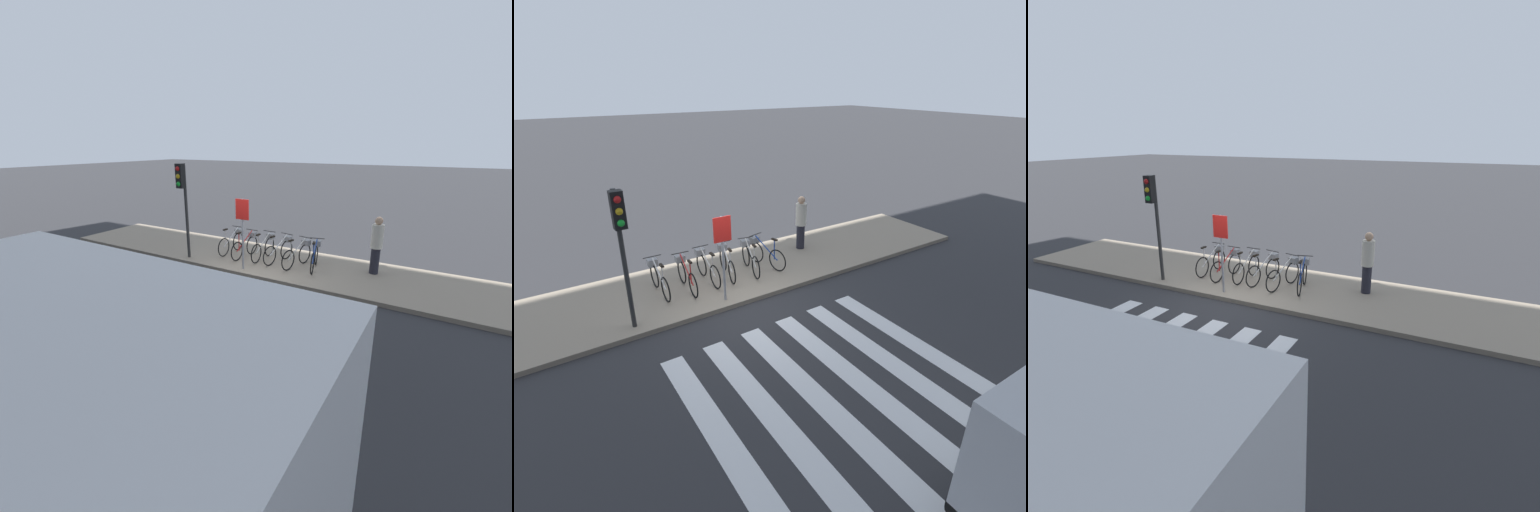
{
  "view_description": "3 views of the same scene",
  "coord_description": "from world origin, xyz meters",
  "views": [
    {
      "loc": [
        5.0,
        -8.02,
        3.79
      ],
      "look_at": [
        0.15,
        0.21,
        0.65
      ],
      "focal_mm": 24.0,
      "sensor_mm": 36.0,
      "label": 1
    },
    {
      "loc": [
        -4.06,
        -7.49,
        5.1
      ],
      "look_at": [
        1.2,
        0.68,
        0.78
      ],
      "focal_mm": 28.0,
      "sensor_mm": 36.0,
      "label": 2
    },
    {
      "loc": [
        5.56,
        -8.2,
        4.3
      ],
      "look_at": [
        1.21,
        0.87,
        1.21
      ],
      "focal_mm": 28.0,
      "sensor_mm": 36.0,
      "label": 3
    }
  ],
  "objects": [
    {
      "name": "ground_plane",
      "position": [
        0.0,
        0.0,
        0.0
      ],
      "size": [
        120.0,
        120.0,
        0.0
      ],
      "primitive_type": "plane",
      "color": "#2D2D30"
    },
    {
      "name": "sidewalk",
      "position": [
        0.0,
        1.53,
        0.06
      ],
      "size": [
        16.23,
        3.05,
        0.12
      ],
      "color": "gray",
      "rests_on": "ground_plane"
    },
    {
      "name": "road_crosswalk",
      "position": [
        -0.0,
        -5.04,
        0.0
      ],
      "size": [
        4.95,
        8.0,
        0.01
      ],
      "color": "silver",
      "rests_on": "ground_plane"
    },
    {
      "name": "parked_bicycle_0",
      "position": [
        -1.59,
        1.55,
        0.54
      ],
      "size": [
        0.46,
        1.52,
        0.94
      ],
      "color": "black",
      "rests_on": "sidewalk"
    },
    {
      "name": "parked_bicycle_1",
      "position": [
        -0.92,
        1.39,
        0.54
      ],
      "size": [
        0.46,
        1.52,
        0.94
      ],
      "color": "black",
      "rests_on": "sidewalk"
    },
    {
      "name": "parked_bicycle_2",
      "position": [
        -0.28,
        1.51,
        0.54
      ],
      "size": [
        0.46,
        1.52,
        0.94
      ],
      "color": "black",
      "rests_on": "sidewalk"
    },
    {
      "name": "parked_bicycle_3",
      "position": [
        0.3,
        1.51,
        0.54
      ],
      "size": [
        0.48,
        1.5,
        0.94
      ],
      "color": "black",
      "rests_on": "sidewalk"
    },
    {
      "name": "parked_bicycle_4",
      "position": [
        0.99,
        1.41,
        0.54
      ],
      "size": [
        0.49,
        1.5,
        0.94
      ],
      "color": "black",
      "rests_on": "sidewalk"
    },
    {
      "name": "parked_bicycle_5",
      "position": [
        1.5,
        1.48,
        0.54
      ],
      "size": [
        0.52,
        1.49,
        0.94
      ],
      "color": "black",
      "rests_on": "sidewalk"
    },
    {
      "name": "pedestrian",
      "position": [
        3.18,
        1.97,
        1.02
      ],
      "size": [
        0.34,
        0.34,
        1.7
      ],
      "color": "#23232D",
      "rests_on": "sidewalk"
    },
    {
      "name": "traffic_light",
      "position": [
        -2.56,
        0.23,
        2.35
      ],
      "size": [
        0.24,
        0.4,
        3.09
      ],
      "color": "#2D2D2D",
      "rests_on": "sidewalk"
    },
    {
      "name": "sign_post",
      "position": [
        -0.36,
        0.29,
        1.59
      ],
      "size": [
        0.44,
        0.07,
        2.15
      ],
      "color": "#99999E",
      "rests_on": "sidewalk"
    }
  ]
}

